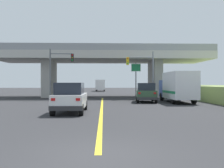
{
  "coord_description": "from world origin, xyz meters",
  "views": [
    {
      "loc": [
        0.15,
        -6.88,
        1.96
      ],
      "look_at": [
        0.86,
        14.37,
        1.93
      ],
      "focal_mm": 40.33,
      "sensor_mm": 36.0,
      "label": 1
    }
  ],
  "objects_px": {
    "box_truck": "(178,87)",
    "semi_truck_distant": "(100,85)",
    "suv_crossing": "(146,93)",
    "highway_sign": "(136,73)",
    "suv_lead": "(70,98)",
    "traffic_signal_nearside": "(144,69)",
    "traffic_signal_farside": "(58,67)"
  },
  "relations": [
    {
      "from": "highway_sign",
      "to": "suv_crossing",
      "type": "bearing_deg",
      "value": -89.28
    },
    {
      "from": "suv_crossing",
      "to": "traffic_signal_nearside",
      "type": "distance_m",
      "value": 5.3
    },
    {
      "from": "suv_lead",
      "to": "box_truck",
      "type": "height_order",
      "value": "box_truck"
    },
    {
      "from": "traffic_signal_farside",
      "to": "highway_sign",
      "type": "distance_m",
      "value": 10.47
    },
    {
      "from": "suv_lead",
      "to": "traffic_signal_nearside",
      "type": "xyz_separation_m",
      "value": [
        7.27,
        13.95,
        2.77
      ]
    },
    {
      "from": "suv_lead",
      "to": "traffic_signal_farside",
      "type": "relative_size",
      "value": 0.74
    },
    {
      "from": "suv_crossing",
      "to": "traffic_signal_nearside",
      "type": "xyz_separation_m",
      "value": [
        0.56,
        4.48,
        2.77
      ]
    },
    {
      "from": "suv_crossing",
      "to": "traffic_signal_nearside",
      "type": "relative_size",
      "value": 0.81
    },
    {
      "from": "traffic_signal_farside",
      "to": "highway_sign",
      "type": "bearing_deg",
      "value": 18.43
    },
    {
      "from": "box_truck",
      "to": "suv_lead",
      "type": "bearing_deg",
      "value": -138.4
    },
    {
      "from": "suv_lead",
      "to": "suv_crossing",
      "type": "height_order",
      "value": "same"
    },
    {
      "from": "suv_lead",
      "to": "traffic_signal_nearside",
      "type": "relative_size",
      "value": 0.77
    },
    {
      "from": "suv_crossing",
      "to": "box_truck",
      "type": "xyz_separation_m",
      "value": [
        3.2,
        -0.67,
        0.62
      ]
    },
    {
      "from": "box_truck",
      "to": "traffic_signal_farside",
      "type": "distance_m",
      "value": 14.22
    },
    {
      "from": "highway_sign",
      "to": "traffic_signal_farside",
      "type": "bearing_deg",
      "value": -161.57
    },
    {
      "from": "suv_crossing",
      "to": "highway_sign",
      "type": "relative_size",
      "value": 1.0
    },
    {
      "from": "box_truck",
      "to": "semi_truck_distant",
      "type": "xyz_separation_m",
      "value": [
        -8.51,
        39.22,
        -0.08
      ]
    },
    {
      "from": "suv_lead",
      "to": "semi_truck_distant",
      "type": "relative_size",
      "value": 0.62
    },
    {
      "from": "suv_crossing",
      "to": "traffic_signal_nearside",
      "type": "height_order",
      "value": "traffic_signal_nearside"
    },
    {
      "from": "suv_lead",
      "to": "highway_sign",
      "type": "bearing_deg",
      "value": 68.54
    },
    {
      "from": "traffic_signal_nearside",
      "to": "highway_sign",
      "type": "distance_m",
      "value": 2.97
    },
    {
      "from": "suv_lead",
      "to": "semi_truck_distant",
      "type": "height_order",
      "value": "semi_truck_distant"
    },
    {
      "from": "suv_lead",
      "to": "suv_crossing",
      "type": "distance_m",
      "value": 11.61
    },
    {
      "from": "highway_sign",
      "to": "semi_truck_distant",
      "type": "height_order",
      "value": "highway_sign"
    },
    {
      "from": "suv_crossing",
      "to": "highway_sign",
      "type": "xyz_separation_m",
      "value": [
        -0.09,
        7.36,
        2.44
      ]
    },
    {
      "from": "suv_lead",
      "to": "traffic_signal_nearside",
      "type": "height_order",
      "value": "traffic_signal_nearside"
    },
    {
      "from": "box_truck",
      "to": "traffic_signal_nearside",
      "type": "bearing_deg",
      "value": 117.11
    },
    {
      "from": "traffic_signal_farside",
      "to": "semi_truck_distant",
      "type": "relative_size",
      "value": 0.84
    },
    {
      "from": "box_truck",
      "to": "semi_truck_distant",
      "type": "bearing_deg",
      "value": 102.24
    },
    {
      "from": "suv_crossing",
      "to": "semi_truck_distant",
      "type": "distance_m",
      "value": 38.92
    },
    {
      "from": "suv_crossing",
      "to": "traffic_signal_nearside",
      "type": "bearing_deg",
      "value": 88.85
    },
    {
      "from": "box_truck",
      "to": "semi_truck_distant",
      "type": "height_order",
      "value": "box_truck"
    }
  ]
}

